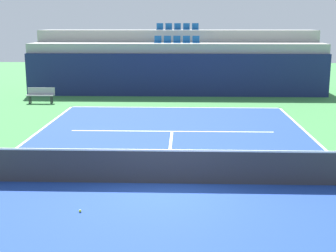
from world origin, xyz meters
TOP-DOWN VIEW (x-y plane):
  - ground_plane at (0.00, 0.00)m, footprint 80.00×80.00m
  - court_surface at (0.00, 0.00)m, footprint 11.00×24.00m
  - baseline_far at (0.00, 11.95)m, footprint 11.00×0.10m
  - service_line_far at (0.00, 6.40)m, footprint 8.26×0.10m
  - centre_service_line at (0.00, 3.20)m, footprint 0.10×6.40m
  - back_wall at (0.00, 15.88)m, footprint 18.13×0.30m
  - stands_tier_lower at (0.00, 17.23)m, footprint 18.13×2.40m
  - stands_tier_upper at (0.00, 19.63)m, footprint 18.13×2.40m
  - seating_row_lower at (0.00, 17.33)m, footprint 2.80×0.44m
  - seating_row_upper at (0.00, 19.73)m, footprint 2.80×0.44m
  - tennis_net at (0.00, 0.00)m, footprint 11.08×0.08m
  - player_bench at (-7.41, 13.12)m, footprint 1.50×0.40m
  - tennis_ball_2 at (-1.94, -2.12)m, footprint 0.07×0.07m

SIDE VIEW (x-z plane):
  - ground_plane at x=0.00m, z-range 0.00..0.00m
  - court_surface at x=0.00m, z-range 0.00..0.01m
  - baseline_far at x=0.00m, z-range 0.01..0.01m
  - service_line_far at x=0.00m, z-range 0.01..0.01m
  - centre_service_line at x=0.00m, z-range 0.01..0.01m
  - tennis_ball_2 at x=-1.94m, z-range 0.01..0.08m
  - player_bench at x=-7.41m, z-range 0.08..0.93m
  - tennis_net at x=0.00m, z-range -0.03..1.04m
  - back_wall at x=0.00m, z-range 0.00..2.54m
  - stands_tier_lower at x=0.00m, z-range 0.00..3.11m
  - stands_tier_upper at x=0.00m, z-range 0.00..3.87m
  - seating_row_lower at x=0.00m, z-range 3.01..3.45m
  - seating_row_upper at x=0.00m, z-range 3.77..4.21m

